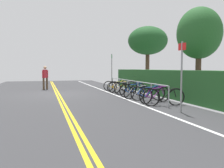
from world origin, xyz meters
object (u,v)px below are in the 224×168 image
(tree_mid, at_px, (199,34))
(bicycle_3, at_px, (129,88))
(bicycle_0, at_px, (116,86))
(pedestrian, at_px, (45,76))
(bicycle_4, at_px, (133,90))
(bicycle_5, at_px, (137,92))
(sign_post_far, at_px, (182,70))
(bike_rack, at_px, (132,84))
(bicycle_1, at_px, (119,87))
(bicycle_7, at_px, (155,95))
(bicycle_6, at_px, (148,93))
(bicycle_2, at_px, (123,87))
(bicycle_8, at_px, (164,97))
(sign_post_near, at_px, (112,68))
(tree_near_left, at_px, (148,41))

(tree_mid, bearing_deg, bicycle_3, -132.78)
(bicycle_0, relative_size, pedestrian, 1.04)
(bicycle_4, bearing_deg, bicycle_5, -6.86)
(bicycle_3, relative_size, sign_post_far, 0.71)
(bicycle_5, bearing_deg, bicycle_0, 177.10)
(bike_rack, xyz_separation_m, sign_post_far, (4.86, -0.09, 0.81))
(bicycle_1, height_order, pedestrian, pedestrian)
(bicycle_1, distance_m, sign_post_far, 7.46)
(bicycle_0, distance_m, bicycle_7, 5.92)
(bike_rack, relative_size, bicycle_6, 4.46)
(bicycle_0, distance_m, bicycle_2, 1.70)
(pedestrian, relative_size, sign_post_far, 0.69)
(pedestrian, distance_m, sign_post_far, 11.28)
(bicycle_1, bearing_deg, bike_rack, -1.12)
(bicycle_8, distance_m, sign_post_near, 7.80)
(sign_post_near, relative_size, sign_post_far, 1.04)
(bicycle_2, xyz_separation_m, bicycle_3, (0.91, 0.07, -0.01))
(bicycle_6, bearing_deg, bicycle_3, -178.95)
(sign_post_near, bearing_deg, bicycle_8, -0.09)
(bicycle_3, relative_size, bicycle_7, 1.00)
(bicycle_7, bearing_deg, bicycle_8, -2.31)
(sign_post_far, bearing_deg, bicycle_7, 175.55)
(bicycle_2, bearing_deg, pedestrian, -129.18)
(bike_rack, height_order, bicycle_5, bike_rack)
(bicycle_3, xyz_separation_m, tree_near_left, (-5.69, 3.79, 3.50))
(bicycle_1, bearing_deg, tree_near_left, 136.02)
(bicycle_4, bearing_deg, sign_post_near, 179.08)
(bicycle_2, relative_size, tree_near_left, 0.35)
(bicycle_1, xyz_separation_m, tree_near_left, (-3.98, 3.84, 3.53))
(bicycle_6, distance_m, tree_near_left, 9.66)
(bicycle_1, bearing_deg, bicycle_0, 175.59)
(bicycle_8, bearing_deg, sign_post_near, 179.91)
(bike_rack, distance_m, sign_post_near, 4.43)
(tree_near_left, bearing_deg, bicycle_4, -30.70)
(tree_near_left, bearing_deg, bicycle_7, -22.88)
(bicycle_4, xyz_separation_m, sign_post_near, (-4.40, 0.07, 1.16))
(bicycle_4, xyz_separation_m, bicycle_5, (0.82, -0.10, -0.04))
(bike_rack, xyz_separation_m, bicycle_0, (-3.41, 0.12, -0.32))
(bike_rack, bearing_deg, bicycle_5, -6.42)
(bicycle_6, relative_size, sign_post_near, 0.68)
(bicycle_0, height_order, bicycle_8, bicycle_8)
(bike_rack, bearing_deg, sign_post_far, -1.07)
(bicycle_0, distance_m, sign_post_far, 8.35)
(bicycle_5, relative_size, tree_near_left, 0.32)
(sign_post_near, xyz_separation_m, tree_mid, (6.10, 2.80, 1.74))
(bicycle_8, xyz_separation_m, pedestrian, (-8.85, -4.64, 0.62))
(bicycle_3, xyz_separation_m, bicycle_4, (0.87, -0.10, -0.00))
(tree_near_left, bearing_deg, bicycle_8, -21.22)
(bike_rack, height_order, bicycle_7, bike_rack)
(bicycle_6, relative_size, bicycle_7, 1.00)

